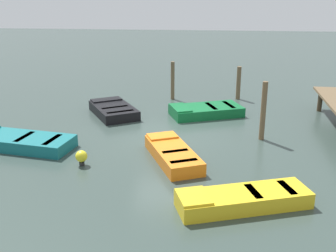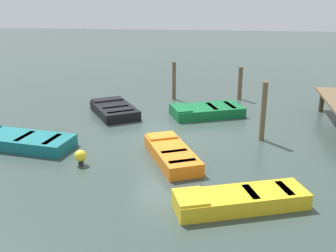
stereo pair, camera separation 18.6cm
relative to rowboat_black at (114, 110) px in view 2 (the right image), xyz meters
name	(u,v)px [view 2 (the right image)]	position (x,y,z in m)	size (l,w,h in m)	color
ground_plane	(168,135)	(2.28, 2.57, -0.22)	(80.00, 80.00, 0.00)	#33423D
rowboat_black	(114,110)	(0.00, 0.00, 0.00)	(2.98, 2.59, 0.46)	black
rowboat_green	(206,111)	(-0.32, 3.90, 0.00)	(2.43, 3.27, 0.46)	#0F602D
rowboat_teal	(17,140)	(3.96, -2.42, 0.00)	(1.95, 3.98, 0.46)	#14666B
rowboat_orange	(172,154)	(4.55, 2.95, 0.00)	(3.03, 2.11, 0.46)	orange
rowboat_yellow	(240,199)	(7.25, 4.92, 0.00)	(2.00, 3.43, 0.46)	gold
mooring_piling_mid_left	(174,81)	(-2.87, 2.26, 0.70)	(0.18, 0.18, 1.83)	brown
mooring_piling_mid_right	(240,83)	(-3.22, 5.42, 0.58)	(0.21, 0.21, 1.59)	brown
mooring_piling_near_left	(263,111)	(2.37, 5.92, 0.83)	(0.19, 0.19, 2.10)	brown
marker_buoy	(80,156)	(5.24, 0.24, 0.07)	(0.36, 0.36, 0.48)	#262626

